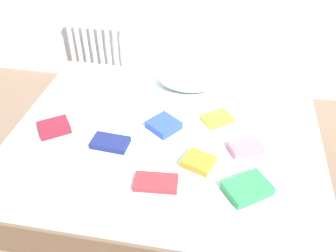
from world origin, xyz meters
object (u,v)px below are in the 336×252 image
(textbook_red, at_px, (156,182))
(textbook_green, at_px, (247,188))
(radiator, at_px, (97,50))
(textbook_white, at_px, (266,123))
(textbook_navy, at_px, (110,143))
(bed, at_px, (167,156))
(textbook_orange, at_px, (199,162))
(pillow, at_px, (188,79))
(textbook_blue, at_px, (164,125))
(textbook_pink, at_px, (246,147))
(textbook_maroon, at_px, (54,127))
(textbook_yellow, at_px, (217,119))

(textbook_red, xyz_separation_m, textbook_green, (0.49, 0.04, 0.01))
(radiator, height_order, textbook_white, radiator)
(textbook_red, relative_size, textbook_navy, 1.07)
(radiator, bearing_deg, bed, -53.03)
(textbook_orange, bearing_deg, pillow, 121.90)
(bed, bearing_deg, textbook_orange, -50.46)
(bed, relative_size, textbook_red, 8.36)
(pillow, bearing_deg, textbook_blue, -99.84)
(pillow, height_order, textbook_pink, pillow)
(textbook_maroon, distance_m, textbook_yellow, 1.07)
(pillow, bearing_deg, bed, -97.75)
(textbook_blue, height_order, textbook_orange, textbook_blue)
(radiator, distance_m, textbook_green, 2.18)
(textbook_white, xyz_separation_m, textbook_green, (-0.12, -0.60, 0.01))
(textbook_blue, bearing_deg, textbook_maroon, -131.96)
(pillow, distance_m, textbook_navy, 0.82)
(textbook_blue, xyz_separation_m, textbook_green, (0.54, -0.44, -0.00))
(textbook_white, bearing_deg, textbook_orange, -165.69)
(textbook_white, xyz_separation_m, textbook_pink, (-0.13, -0.27, 0.01))
(textbook_maroon, relative_size, textbook_green, 0.82)
(radiator, relative_size, textbook_green, 2.40)
(pillow, xyz_separation_m, textbook_green, (0.45, -0.96, -0.05))
(bed, distance_m, textbook_maroon, 0.78)
(textbook_white, height_order, textbook_maroon, textbook_maroon)
(textbook_navy, bearing_deg, textbook_blue, 40.57)
(radiator, bearing_deg, textbook_white, -34.10)
(textbook_red, bearing_deg, textbook_white, 41.36)
(textbook_maroon, bearing_deg, radiator, 62.23)
(radiator, bearing_deg, textbook_pink, -42.99)
(pillow, xyz_separation_m, textbook_pink, (0.44, -0.63, -0.05))
(bed, relative_size, textbook_pink, 10.33)
(textbook_white, bearing_deg, radiator, 111.81)
(textbook_red, relative_size, textbook_maroon, 1.24)
(pillow, distance_m, textbook_orange, 0.82)
(textbook_blue, relative_size, textbook_orange, 1.04)
(textbook_yellow, relative_size, textbook_green, 0.81)
(textbook_white, bearing_deg, textbook_green, -135.28)
(radiator, xyz_separation_m, textbook_green, (1.42, -1.65, 0.15))
(pillow, relative_size, textbook_yellow, 2.33)
(textbook_yellow, height_order, textbook_navy, textbook_navy)
(textbook_white, relative_size, textbook_blue, 1.27)
(textbook_red, relative_size, textbook_green, 1.02)
(textbook_yellow, distance_m, textbook_navy, 0.73)
(textbook_blue, bearing_deg, textbook_green, -3.02)
(textbook_maroon, bearing_deg, textbook_green, -49.39)
(bed, xyz_separation_m, pillow, (0.07, 0.51, 0.33))
(textbook_maroon, distance_m, textbook_orange, 0.97)
(textbook_red, height_order, textbook_blue, textbook_blue)
(textbook_white, relative_size, textbook_pink, 1.16)
(textbook_blue, distance_m, textbook_orange, 0.39)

